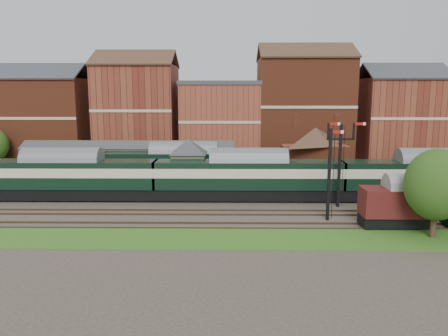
{
  "coord_description": "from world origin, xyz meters",
  "views": [
    {
      "loc": [
        1.43,
        -43.81,
        11.08
      ],
      "look_at": [
        0.87,
        2.0,
        3.0
      ],
      "focal_mm": 35.0,
      "sensor_mm": 36.0,
      "label": 1
    }
  ],
  "objects_px": {
    "platform_railcar": "(184,165)",
    "goods_van_a": "(397,204)",
    "dmu_train": "(248,176)",
    "signal_box": "(189,164)",
    "semaphore_bracket": "(340,160)"
  },
  "relations": [
    {
      "from": "platform_railcar",
      "to": "goods_van_a",
      "type": "xyz_separation_m",
      "value": [
        19.02,
        -15.5,
        -0.55
      ]
    },
    {
      "from": "dmu_train",
      "to": "goods_van_a",
      "type": "distance_m",
      "value": 14.82
    },
    {
      "from": "signal_box",
      "to": "dmu_train",
      "type": "bearing_deg",
      "value": -26.94
    },
    {
      "from": "signal_box",
      "to": "platform_railcar",
      "type": "relative_size",
      "value": 0.32
    },
    {
      "from": "signal_box",
      "to": "dmu_train",
      "type": "xyz_separation_m",
      "value": [
        6.4,
        -3.25,
        -0.63
      ]
    },
    {
      "from": "goods_van_a",
      "to": "signal_box",
      "type": "bearing_deg",
      "value": 145.99
    },
    {
      "from": "signal_box",
      "to": "goods_van_a",
      "type": "distance_m",
      "value": 21.94
    },
    {
      "from": "dmu_train",
      "to": "semaphore_bracket",
      "type": "bearing_deg",
      "value": -16.13
    },
    {
      "from": "signal_box",
      "to": "semaphore_bracket",
      "type": "height_order",
      "value": "semaphore_bracket"
    },
    {
      "from": "dmu_train",
      "to": "platform_railcar",
      "type": "bearing_deg",
      "value": 138.16
    },
    {
      "from": "semaphore_bracket",
      "to": "platform_railcar",
      "type": "height_order",
      "value": "semaphore_bracket"
    },
    {
      "from": "platform_railcar",
      "to": "goods_van_a",
      "type": "distance_m",
      "value": 24.54
    },
    {
      "from": "signal_box",
      "to": "goods_van_a",
      "type": "relative_size",
      "value": 1.05
    },
    {
      "from": "signal_box",
      "to": "dmu_train",
      "type": "height_order",
      "value": "signal_box"
    },
    {
      "from": "signal_box",
      "to": "semaphore_bracket",
      "type": "relative_size",
      "value": 0.73
    }
  ]
}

